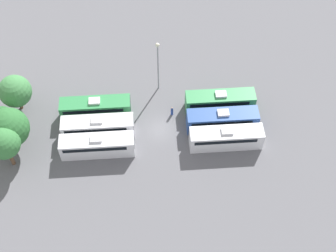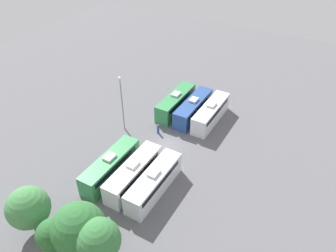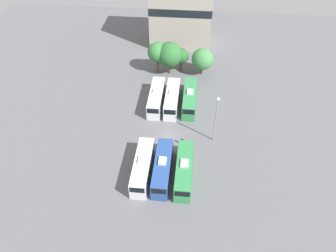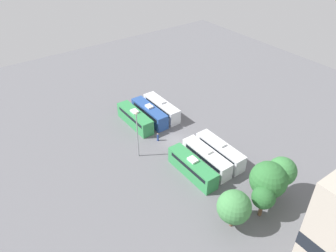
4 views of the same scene
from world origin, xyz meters
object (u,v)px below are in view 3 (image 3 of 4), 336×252
object	(u,v)px
bus_5	(190,98)
tree_2	(181,56)
light_pole	(216,113)
depot_building	(181,9)
bus_2	(184,170)
worker_person	(182,141)
bus_3	(156,97)
bus_0	(143,166)
bus_1	(163,167)
bus_4	(172,98)
tree_0	(157,52)
tree_3	(202,59)
tree_1	(170,55)

from	to	relation	value
bus_5	tree_2	size ratio (longest dim) A/B	1.89
light_pole	depot_building	distance (m)	36.09
bus_2	worker_person	distance (m)	7.19
bus_3	bus_0	bearing A→B (deg)	-89.84
bus_1	worker_person	xyz separation A→B (m)	(2.70, 6.97, -0.91)
bus_4	tree_2	xyz separation A→B (m)	(0.84, 12.79, 1.96)
bus_1	bus_0	bearing A→B (deg)	-178.07
tree_2	bus_4	bearing A→B (deg)	-93.74
tree_2	depot_building	size ratio (longest dim) A/B	0.31
tree_0	tree_3	xyz separation A→B (m)	(9.81, 0.06, -1.17)
bus_2	bus_4	distance (m)	18.15
bus_4	bus_5	size ratio (longest dim) A/B	1.00
bus_0	bus_1	distance (m)	3.15
bus_0	tree_2	bearing A→B (deg)	82.69
bus_4	tree_0	xyz separation A→B (m)	(-4.26, 11.62, 3.27)
bus_1	bus_3	distance (m)	18.00
worker_person	depot_building	size ratio (longest dim) A/B	0.10
bus_3	tree_1	world-z (taller)	tree_1
tree_0	bus_1	bearing A→B (deg)	-81.62
tree_2	depot_building	distance (m)	14.18
worker_person	tree_0	xyz separation A→B (m)	(-7.01, 22.34, 4.19)
bus_0	tree_3	bearing A→B (deg)	73.66
bus_4	bus_5	bearing A→B (deg)	6.68
bus_4	tree_0	bearing A→B (deg)	110.12
bus_1	bus_5	bearing A→B (deg)	79.42
light_pole	tree_0	size ratio (longest dim) A/B	1.31
bus_4	tree_2	bearing A→B (deg)	86.26
bus_1	tree_3	distance (m)	29.96
tree_0	bus_3	bearing A→B (deg)	-84.49
bus_0	light_pole	size ratio (longest dim) A/B	1.08
tree_2	tree_3	distance (m)	4.85
bus_1	worker_person	world-z (taller)	bus_1
bus_1	worker_person	distance (m)	7.53
worker_person	bus_2	bearing A→B (deg)	-84.36
bus_1	bus_4	world-z (taller)	same
tree_1	tree_2	xyz separation A→B (m)	(2.41, 1.36, -0.97)
bus_3	bus_4	size ratio (longest dim) A/B	1.00
worker_person	bus_5	bearing A→B (deg)	86.50
bus_3	depot_building	bearing A→B (deg)	83.49
bus_5	tree_0	xyz separation A→B (m)	(-7.69, 11.22, 3.27)
tree_2	bus_3	bearing A→B (deg)	-107.30
bus_4	tree_2	distance (m)	12.97
bus_0	worker_person	xyz separation A→B (m)	(5.85, 7.08, -0.91)
bus_4	tree_3	world-z (taller)	tree_3
bus_2	tree_1	size ratio (longest dim) A/B	1.38
light_pole	depot_building	xyz separation A→B (m)	(-8.26, 35.05, 2.42)
bus_3	bus_5	size ratio (longest dim) A/B	1.00
bus_1	tree_1	world-z (taller)	tree_1
bus_4	light_pole	size ratio (longest dim) A/B	1.08
light_pole	bus_0	bearing A→B (deg)	-141.89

